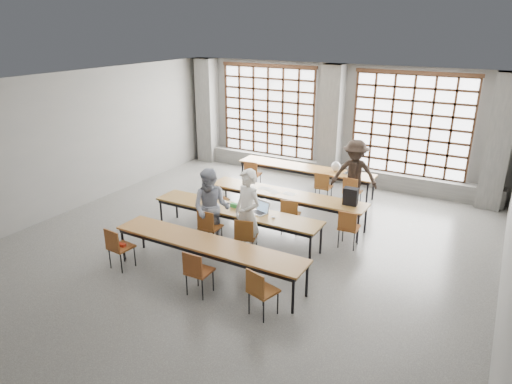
{
  "coord_description": "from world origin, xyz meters",
  "views": [
    {
      "loc": [
        4.64,
        -7.64,
        4.62
      ],
      "look_at": [
        0.12,
        0.4,
        1.18
      ],
      "focal_mm": 32.0,
      "sensor_mm": 36.0,
      "label": 1
    }
  ],
  "objects_px": {
    "desk_row_b": "(286,196)",
    "backpack": "(351,196)",
    "chair_back_right": "(352,190)",
    "chair_near_mid": "(197,269)",
    "chair_back_mid": "(323,185)",
    "chair_mid_centre": "(290,213)",
    "chair_back_left": "(252,172)",
    "red_pouch": "(121,245)",
    "chair_near_left": "(118,245)",
    "desk_row_d": "(208,246)",
    "chair_mid_right": "(348,225)",
    "chair_near_right": "(260,288)",
    "student_male": "(248,213)",
    "chair_mid_left": "(216,197)",
    "chair_front_left": "(209,225)",
    "green_box": "(236,206)",
    "laptop_front": "(260,210)",
    "student_back": "(354,174)",
    "laptop_back": "(352,171)",
    "student_female": "(211,208)",
    "mouse": "(273,217)",
    "desk_row_c": "(236,212)",
    "plastic_bag": "(336,167)",
    "chair_front_right": "(245,234)",
    "desk_row_a": "(305,169)"
  },
  "relations": [
    {
      "from": "chair_back_mid",
      "to": "chair_mid_centre",
      "type": "distance_m",
      "value": 2.18
    },
    {
      "from": "chair_mid_left",
      "to": "chair_near_left",
      "type": "bearing_deg",
      "value": -93.97
    },
    {
      "from": "student_female",
      "to": "mouse",
      "type": "distance_m",
      "value": 1.34
    },
    {
      "from": "desk_row_d",
      "to": "student_male",
      "type": "distance_m",
      "value": 1.2
    },
    {
      "from": "chair_near_mid",
      "to": "chair_back_left",
      "type": "bearing_deg",
      "value": 109.75
    },
    {
      "from": "chair_back_right",
      "to": "chair_mid_left",
      "type": "distance_m",
      "value": 3.53
    },
    {
      "from": "chair_mid_right",
      "to": "chair_front_right",
      "type": "height_order",
      "value": "same"
    },
    {
      "from": "chair_back_right",
      "to": "chair_mid_right",
      "type": "bearing_deg",
      "value": -73.47
    },
    {
      "from": "laptop_back",
      "to": "chair_front_right",
      "type": "bearing_deg",
      "value": -100.7
    },
    {
      "from": "desk_row_d",
      "to": "chair_near_right",
      "type": "relative_size",
      "value": 4.55
    },
    {
      "from": "chair_near_left",
      "to": "laptop_back",
      "type": "height_order",
      "value": "laptop_back"
    },
    {
      "from": "backpack",
      "to": "student_male",
      "type": "bearing_deg",
      "value": -130.85
    },
    {
      "from": "green_box",
      "to": "backpack",
      "type": "relative_size",
      "value": 0.62
    },
    {
      "from": "chair_mid_left",
      "to": "chair_front_left",
      "type": "xyz_separation_m",
      "value": [
        0.8,
        -1.46,
        0.0
      ]
    },
    {
      "from": "desk_row_c",
      "to": "chair_front_right",
      "type": "relative_size",
      "value": 4.55
    },
    {
      "from": "chair_front_left",
      "to": "green_box",
      "type": "height_order",
      "value": "chair_front_left"
    },
    {
      "from": "chair_near_mid",
      "to": "red_pouch",
      "type": "bearing_deg",
      "value": 177.61
    },
    {
      "from": "chair_front_right",
      "to": "plastic_bag",
      "type": "height_order",
      "value": "plastic_bag"
    },
    {
      "from": "green_box",
      "to": "plastic_bag",
      "type": "distance_m",
      "value": 3.75
    },
    {
      "from": "desk_row_b",
      "to": "backpack",
      "type": "bearing_deg",
      "value": 1.79
    },
    {
      "from": "chair_near_right",
      "to": "plastic_bag",
      "type": "height_order",
      "value": "plastic_bag"
    },
    {
      "from": "chair_back_right",
      "to": "chair_near_left",
      "type": "distance_m",
      "value": 6.07
    },
    {
      "from": "chair_front_left",
      "to": "chair_near_right",
      "type": "distance_m",
      "value": 2.72
    },
    {
      "from": "chair_mid_centre",
      "to": "backpack",
      "type": "distance_m",
      "value": 1.42
    },
    {
      "from": "chair_mid_right",
      "to": "chair_near_right",
      "type": "height_order",
      "value": "same"
    },
    {
      "from": "chair_back_mid",
      "to": "mouse",
      "type": "bearing_deg",
      "value": -88.85
    },
    {
      "from": "desk_row_a",
      "to": "chair_mid_right",
      "type": "bearing_deg",
      "value": -51.4
    },
    {
      "from": "chair_back_left",
      "to": "chair_front_right",
      "type": "bearing_deg",
      "value": -62.11
    },
    {
      "from": "chair_mid_left",
      "to": "laptop_back",
      "type": "distance_m",
      "value": 3.88
    },
    {
      "from": "mouse",
      "to": "backpack",
      "type": "distance_m",
      "value": 1.93
    },
    {
      "from": "desk_row_c",
      "to": "chair_back_mid",
      "type": "xyz_separation_m",
      "value": [
        0.89,
        3.0,
        -0.13
      ]
    },
    {
      "from": "desk_row_b",
      "to": "red_pouch",
      "type": "relative_size",
      "value": 20.0
    },
    {
      "from": "chair_back_right",
      "to": "chair_near_mid",
      "type": "height_order",
      "value": "same"
    },
    {
      "from": "desk_row_b",
      "to": "backpack",
      "type": "distance_m",
      "value": 1.62
    },
    {
      "from": "chair_back_left",
      "to": "red_pouch",
      "type": "height_order",
      "value": "chair_back_left"
    },
    {
      "from": "desk_row_c",
      "to": "plastic_bag",
      "type": "distance_m",
      "value": 3.82
    },
    {
      "from": "desk_row_d",
      "to": "red_pouch",
      "type": "distance_m",
      "value": 1.79
    },
    {
      "from": "chair_mid_right",
      "to": "red_pouch",
      "type": "height_order",
      "value": "chair_mid_right"
    },
    {
      "from": "student_back",
      "to": "laptop_back",
      "type": "relative_size",
      "value": 4.64
    },
    {
      "from": "chair_mid_centre",
      "to": "chair_near_mid",
      "type": "height_order",
      "value": "same"
    },
    {
      "from": "chair_back_left",
      "to": "chair_mid_left",
      "type": "xyz_separation_m",
      "value": [
        0.2,
        -2.18,
        0.0
      ]
    },
    {
      "from": "student_back",
      "to": "chair_back_left",
      "type": "bearing_deg",
      "value": 168.17
    },
    {
      "from": "laptop_front",
      "to": "backpack",
      "type": "relative_size",
      "value": 1.07
    },
    {
      "from": "chair_mid_right",
      "to": "green_box",
      "type": "bearing_deg",
      "value": -162.65
    },
    {
      "from": "student_male",
      "to": "chair_near_right",
      "type": "bearing_deg",
      "value": -34.73
    },
    {
      "from": "student_female",
      "to": "desk_row_c",
      "type": "bearing_deg",
      "value": 40.62
    },
    {
      "from": "desk_row_b",
      "to": "chair_near_mid",
      "type": "height_order",
      "value": "chair_near_mid"
    },
    {
      "from": "laptop_front",
      "to": "student_male",
      "type": "bearing_deg",
      "value": -86.8
    },
    {
      "from": "chair_back_mid",
      "to": "chair_mid_centre",
      "type": "relative_size",
      "value": 1.0
    },
    {
      "from": "chair_mid_right",
      "to": "mouse",
      "type": "relative_size",
      "value": 8.98
    }
  ]
}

